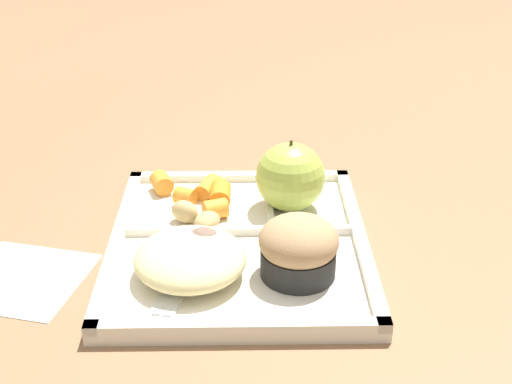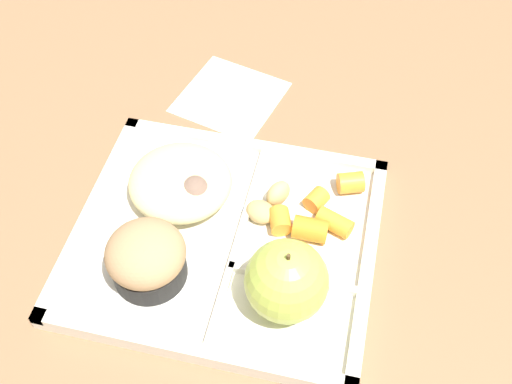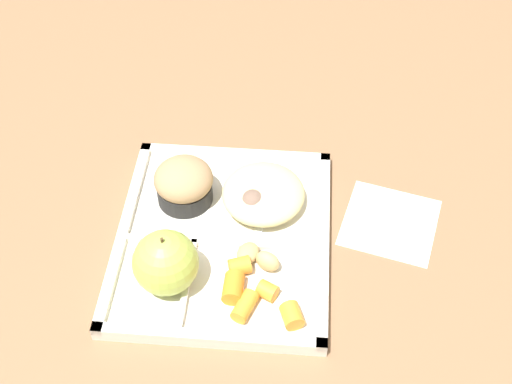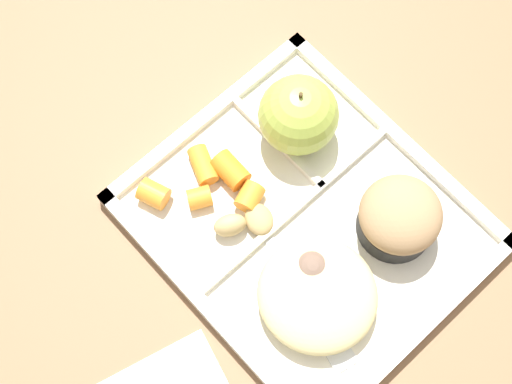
{
  "view_description": "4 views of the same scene",
  "coord_description": "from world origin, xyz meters",
  "px_view_note": "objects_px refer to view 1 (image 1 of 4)",
  "views": [
    {
      "loc": [
        0.64,
        0.01,
        0.4
      ],
      "look_at": [
        -0.03,
        0.02,
        0.05
      ],
      "focal_mm": 50.04,
      "sensor_mm": 36.0,
      "label": 1
    },
    {
      "loc": [
        -0.11,
        0.33,
        0.54
      ],
      "look_at": [
        -0.03,
        -0.03,
        0.06
      ],
      "focal_mm": 42.72,
      "sensor_mm": 36.0,
      "label": 2
    },
    {
      "loc": [
        -0.54,
        -0.09,
        0.69
      ],
      "look_at": [
        0.03,
        -0.04,
        0.06
      ],
      "focal_mm": 48.34,
      "sensor_mm": 36.0,
      "label": 3
    },
    {
      "loc": [
        0.13,
        -0.19,
        0.72
      ],
      "look_at": [
        -0.04,
        -0.03,
        0.07
      ],
      "focal_mm": 54.48,
      "sensor_mm": 36.0,
      "label": 4
    }
  ],
  "objects_px": {
    "lunch_tray": "(239,245)",
    "plastic_fork": "(176,286)",
    "green_apple": "(290,177)",
    "bran_muffin": "(298,248)"
  },
  "relations": [
    {
      "from": "lunch_tray",
      "to": "bran_muffin",
      "type": "xyz_separation_m",
      "value": [
        0.06,
        0.06,
        0.03
      ]
    },
    {
      "from": "bran_muffin",
      "to": "plastic_fork",
      "type": "xyz_separation_m",
      "value": [
        0.02,
        -0.12,
        -0.03
      ]
    },
    {
      "from": "green_apple",
      "to": "plastic_fork",
      "type": "relative_size",
      "value": 0.51
    },
    {
      "from": "green_apple",
      "to": "plastic_fork",
      "type": "bearing_deg",
      "value": -36.87
    },
    {
      "from": "green_apple",
      "to": "plastic_fork",
      "type": "distance_m",
      "value": 0.2
    },
    {
      "from": "green_apple",
      "to": "bran_muffin",
      "type": "xyz_separation_m",
      "value": [
        0.13,
        0.0,
        -0.01
      ]
    },
    {
      "from": "lunch_tray",
      "to": "plastic_fork",
      "type": "bearing_deg",
      "value": -35.9
    },
    {
      "from": "lunch_tray",
      "to": "bran_muffin",
      "type": "relative_size",
      "value": 3.98
    },
    {
      "from": "bran_muffin",
      "to": "plastic_fork",
      "type": "relative_size",
      "value": 0.47
    },
    {
      "from": "lunch_tray",
      "to": "bran_muffin",
      "type": "height_order",
      "value": "bran_muffin"
    }
  ]
}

